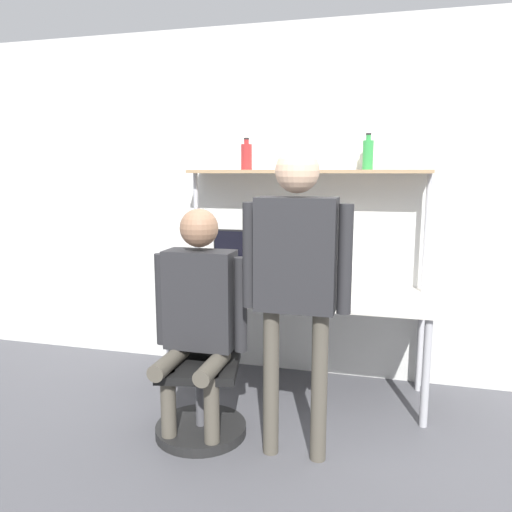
{
  "coord_description": "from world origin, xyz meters",
  "views": [
    {
      "loc": [
        0.6,
        -3.05,
        1.6
      ],
      "look_at": [
        -0.16,
        -0.17,
        1.1
      ],
      "focal_mm": 35.0,
      "sensor_mm": 36.0,
      "label": 1
    }
  ],
  "objects_px": {
    "laptop": "(234,283)",
    "bottle_red": "(246,156)",
    "person_seated": "(198,305)",
    "bottle_green": "(368,154)",
    "cell_phone": "(269,295)",
    "monitor": "(244,255)",
    "office_chair": "(201,388)",
    "person_standing": "(296,265)"
  },
  "relations": [
    {
      "from": "person_standing",
      "to": "cell_phone",
      "type": "bearing_deg",
      "value": 114.12
    },
    {
      "from": "monitor",
      "to": "bottle_red",
      "type": "bearing_deg",
      "value": -0.92
    },
    {
      "from": "monitor",
      "to": "cell_phone",
      "type": "height_order",
      "value": "monitor"
    },
    {
      "from": "office_chair",
      "to": "person_standing",
      "type": "relative_size",
      "value": 0.53
    },
    {
      "from": "cell_phone",
      "to": "person_seated",
      "type": "height_order",
      "value": "person_seated"
    },
    {
      "from": "monitor",
      "to": "person_seated",
      "type": "relative_size",
      "value": 0.35
    },
    {
      "from": "person_seated",
      "to": "bottle_green",
      "type": "relative_size",
      "value": 5.49
    },
    {
      "from": "cell_phone",
      "to": "bottle_red",
      "type": "bearing_deg",
      "value": 125.69
    },
    {
      "from": "person_standing",
      "to": "bottle_green",
      "type": "relative_size",
      "value": 6.8
    },
    {
      "from": "cell_phone",
      "to": "person_seated",
      "type": "relative_size",
      "value": 0.11
    },
    {
      "from": "office_chair",
      "to": "bottle_green",
      "type": "bearing_deg",
      "value": 46.17
    },
    {
      "from": "office_chair",
      "to": "monitor",
      "type": "bearing_deg",
      "value": 90.29
    },
    {
      "from": "person_standing",
      "to": "bottle_red",
      "type": "distance_m",
      "value": 1.37
    },
    {
      "from": "monitor",
      "to": "person_seated",
      "type": "bearing_deg",
      "value": -89.23
    },
    {
      "from": "laptop",
      "to": "bottle_red",
      "type": "xyz_separation_m",
      "value": [
        0.0,
        0.35,
        0.9
      ]
    },
    {
      "from": "person_standing",
      "to": "bottle_red",
      "type": "xyz_separation_m",
      "value": [
        -0.58,
        1.08,
        0.61
      ]
    },
    {
      "from": "person_seated",
      "to": "bottle_green",
      "type": "bearing_deg",
      "value": 47.72
    },
    {
      "from": "laptop",
      "to": "cell_phone",
      "type": "bearing_deg",
      "value": -5.1
    },
    {
      "from": "cell_phone",
      "to": "bottle_red",
      "type": "height_order",
      "value": "bottle_red"
    },
    {
      "from": "person_seated",
      "to": "monitor",
      "type": "bearing_deg",
      "value": 90.77
    },
    {
      "from": "office_chair",
      "to": "bottle_green",
      "type": "height_order",
      "value": "bottle_green"
    },
    {
      "from": "bottle_green",
      "to": "person_seated",
      "type": "bearing_deg",
      "value": -132.28
    },
    {
      "from": "monitor",
      "to": "bottle_green",
      "type": "height_order",
      "value": "bottle_green"
    },
    {
      "from": "person_seated",
      "to": "office_chair",
      "type": "bearing_deg",
      "value": 101.11
    },
    {
      "from": "office_chair",
      "to": "laptop",
      "type": "bearing_deg",
      "value": 87.93
    },
    {
      "from": "office_chair",
      "to": "person_seated",
      "type": "bearing_deg",
      "value": -78.89
    },
    {
      "from": "office_chair",
      "to": "bottle_green",
      "type": "distance_m",
      "value": 1.96
    },
    {
      "from": "cell_phone",
      "to": "bottle_red",
      "type": "xyz_separation_m",
      "value": [
        -0.27,
        0.37,
        0.96
      ]
    },
    {
      "from": "monitor",
      "to": "cell_phone",
      "type": "relative_size",
      "value": 3.26
    },
    {
      "from": "laptop",
      "to": "cell_phone",
      "type": "xyz_separation_m",
      "value": [
        0.27,
        -0.02,
        -0.06
      ]
    },
    {
      "from": "bottle_green",
      "to": "bottle_red",
      "type": "xyz_separation_m",
      "value": [
        -0.89,
        0.0,
        -0.01
      ]
    },
    {
      "from": "cell_phone",
      "to": "bottle_red",
      "type": "relative_size",
      "value": 0.64
    },
    {
      "from": "cell_phone",
      "to": "bottle_green",
      "type": "xyz_separation_m",
      "value": [
        0.63,
        0.37,
        0.97
      ]
    },
    {
      "from": "cell_phone",
      "to": "person_seated",
      "type": "xyz_separation_m",
      "value": [
        -0.28,
        -0.63,
        0.07
      ]
    },
    {
      "from": "person_seated",
      "to": "person_standing",
      "type": "xyz_separation_m",
      "value": [
        0.6,
        -0.09,
        0.29
      ]
    },
    {
      "from": "office_chair",
      "to": "person_standing",
      "type": "distance_m",
      "value": 1.04
    },
    {
      "from": "bottle_red",
      "to": "office_chair",
      "type": "bearing_deg",
      "value": -91.33
    },
    {
      "from": "monitor",
      "to": "bottle_red",
      "type": "height_order",
      "value": "bottle_red"
    },
    {
      "from": "office_chair",
      "to": "bottle_red",
      "type": "bearing_deg",
      "value": 88.67
    },
    {
      "from": "person_seated",
      "to": "person_standing",
      "type": "height_order",
      "value": "person_standing"
    },
    {
      "from": "monitor",
      "to": "bottle_green",
      "type": "xyz_separation_m",
      "value": [
        0.92,
        -0.0,
        0.76
      ]
    },
    {
      "from": "bottle_green",
      "to": "bottle_red",
      "type": "bearing_deg",
      "value": 180.0
    }
  ]
}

